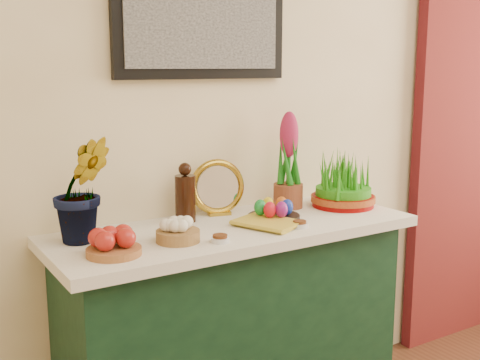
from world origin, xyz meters
The scene contains 13 objects.
sideboard centered at (-0.40, 2.00, 0.42)m, with size 1.30×0.45×0.85m, color #14381F.
tablecloth centered at (-0.40, 2.00, 0.87)m, with size 1.40×0.55×0.04m, color white.
hyacinth_green centered at (-0.94, 2.08, 1.13)m, with size 0.24×0.20×0.48m, color #1B7518.
apple_bowl centered at (-0.91, 1.88, 0.93)m, with size 0.22×0.22×0.09m.
garlic_basket centered at (-0.67, 1.91, 0.92)m, with size 0.18×0.18×0.08m.
vinegar_cruet centered at (-0.53, 2.14, 0.99)m, with size 0.08×0.08×0.23m.
mirror centered at (-0.37, 2.18, 1.00)m, with size 0.23×0.10×0.23m.
book centered at (-0.38, 1.89, 0.91)m, with size 0.16×0.23×0.03m, color gold.
spice_dish_left centered at (-0.55, 1.83, 0.90)m, with size 0.06×0.06×0.03m.
spice_dish_right centered at (-0.21, 1.84, 0.90)m, with size 0.06×0.06×0.03m.
egg_plate centered at (-0.23, 1.98, 0.92)m, with size 0.22×0.22×0.08m.
hyacinth_pink centered at (-0.05, 2.13, 1.07)m, with size 0.12×0.12×0.41m.
wheatgrass_sabzeh centered at (0.16, 2.02, 0.99)m, with size 0.27×0.27×0.22m.
Camera 1 is at (-1.54, 0.12, 1.48)m, focal length 45.00 mm.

